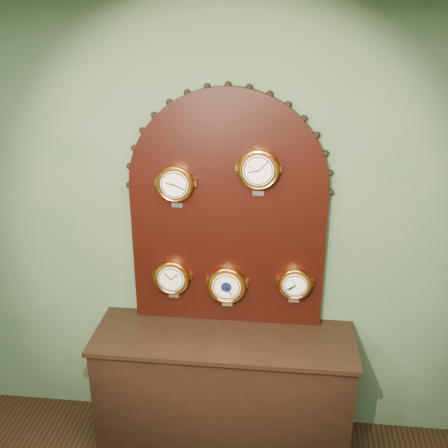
# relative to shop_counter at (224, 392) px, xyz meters

# --- Properties ---
(wall_back) EXTENTS (4.00, 0.00, 4.00)m
(wall_back) POSITION_rel_shop_counter_xyz_m (0.00, 0.27, 1.00)
(wall_back) COLOR #435E40
(wall_back) RESTS_ON ground
(shop_counter) EXTENTS (1.60, 0.50, 0.80)m
(shop_counter) POSITION_rel_shop_counter_xyz_m (0.00, 0.00, 0.00)
(shop_counter) COLOR black
(shop_counter) RESTS_ON ground_plane
(display_board) EXTENTS (1.26, 0.06, 1.53)m
(display_board) POSITION_rel_shop_counter_xyz_m (0.00, 0.22, 1.23)
(display_board) COLOR black
(display_board) RESTS_ON shop_counter
(roman_clock) EXTENTS (0.22, 0.08, 0.27)m
(roman_clock) POSITION_rel_shop_counter_xyz_m (-0.30, 0.15, 1.37)
(roman_clock) COLOR orange
(roman_clock) RESTS_ON display_board
(arabic_clock) EXTENTS (0.24, 0.08, 0.29)m
(arabic_clock) POSITION_rel_shop_counter_xyz_m (0.18, 0.15, 1.47)
(arabic_clock) COLOR orange
(arabic_clock) RESTS_ON display_board
(hygrometer) EXTENTS (0.23, 0.08, 0.28)m
(hygrometer) POSITION_rel_shop_counter_xyz_m (-0.35, 0.15, 0.75)
(hygrometer) COLOR orange
(hygrometer) RESTS_ON display_board
(barometer) EXTENTS (0.24, 0.08, 0.29)m
(barometer) POSITION_rel_shop_counter_xyz_m (0.00, 0.15, 0.71)
(barometer) COLOR orange
(barometer) RESTS_ON display_board
(tide_clock) EXTENTS (0.20, 0.08, 0.25)m
(tide_clock) POSITION_rel_shop_counter_xyz_m (0.43, 0.15, 0.75)
(tide_clock) COLOR orange
(tide_clock) RESTS_ON display_board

